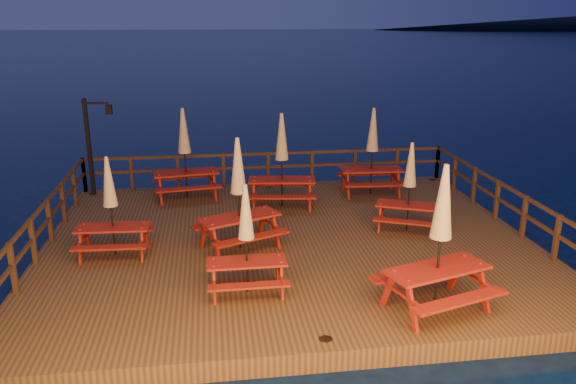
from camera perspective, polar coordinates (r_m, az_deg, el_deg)
name	(u,v)px	position (r m, az deg, el deg)	size (l,w,h in m)	color
ground	(289,254)	(14.27, 0.07, -6.30)	(500.00, 500.00, 0.00)	black
deck	(289,246)	(14.19, 0.07, -5.56)	(12.00, 10.00, 0.40)	#483017
deck_piles	(289,265)	(14.40, 0.07, -7.39)	(11.44, 9.44, 1.40)	#331910
railing	(280,189)	(15.52, -0.84, 0.27)	(11.80, 9.75, 1.10)	#331910
lamp_post	(93,138)	(18.20, -19.17, 5.22)	(0.85, 0.18, 3.00)	black
picnic_table_0	(246,238)	(11.10, -4.25, -4.64)	(1.59, 1.31, 2.28)	maroon
picnic_table_1	(111,205)	(13.41, -17.56, -1.28)	(1.73, 1.45, 2.37)	maroon
picnic_table_2	(440,237)	(10.69, 15.22, -4.40)	(2.39, 2.16, 2.85)	maroon
picnic_table_3	(185,152)	(17.17, -10.45, 4.00)	(2.15, 1.86, 2.77)	maroon
picnic_table_4	(282,159)	(16.13, -0.63, 3.38)	(2.11, 1.82, 2.75)	maroon
picnic_table_5	(410,185)	(14.67, 12.25, 0.66)	(2.03, 1.88, 2.33)	maroon
picnic_table_6	(239,192)	(13.18, -5.04, -0.02)	(2.35, 2.18, 2.71)	maroon
picnic_table_7	(372,150)	(17.49, 8.55, 4.23)	(1.98, 1.66, 2.71)	maroon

